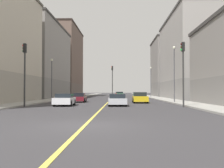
{
  "coord_description": "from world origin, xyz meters",
  "views": [
    {
      "loc": [
        1.56,
        -11.79,
        1.58
      ],
      "look_at": [
        0.44,
        27.82,
        2.63
      ],
      "focal_mm": 41.55,
      "sensor_mm": 36.0,
      "label": 1
    }
  ],
  "objects_px": {
    "building_right_midblock": "(35,61)",
    "car_red": "(118,94)",
    "traffic_light_left_near": "(183,65)",
    "street_lamp_left_far": "(151,79)",
    "building_right_distant": "(60,62)",
    "car_yellow": "(140,98)",
    "car_maroon": "(79,98)",
    "car_green": "(120,94)",
    "building_left_mid": "(197,58)",
    "traffic_light_median_far": "(112,78)",
    "street_lamp_right_near": "(52,75)",
    "traffic_light_right_near": "(25,66)",
    "street_lamp_left_near": "(174,68)",
    "building_left_far": "(173,68)",
    "car_silver": "(117,100)",
    "car_white": "(65,100)"
  },
  "relations": [
    {
      "from": "building_right_midblock",
      "to": "traffic_light_median_far",
      "type": "bearing_deg",
      "value": -4.53
    },
    {
      "from": "car_maroon",
      "to": "traffic_light_left_near",
      "type": "bearing_deg",
      "value": -42.0
    },
    {
      "from": "car_red",
      "to": "car_white",
      "type": "bearing_deg",
      "value": -95.93
    },
    {
      "from": "car_green",
      "to": "building_right_midblock",
      "type": "bearing_deg",
      "value": -135.9
    },
    {
      "from": "street_lamp_right_near",
      "to": "car_green",
      "type": "bearing_deg",
      "value": 73.03
    },
    {
      "from": "street_lamp_right_near",
      "to": "street_lamp_left_near",
      "type": "bearing_deg",
      "value": -16.44
    },
    {
      "from": "car_green",
      "to": "car_silver",
      "type": "xyz_separation_m",
      "value": [
        -0.42,
        -46.11,
        -0.03
      ]
    },
    {
      "from": "traffic_light_right_near",
      "to": "street_lamp_left_far",
      "type": "relative_size",
      "value": 0.91
    },
    {
      "from": "traffic_light_right_near",
      "to": "street_lamp_right_near",
      "type": "relative_size",
      "value": 0.98
    },
    {
      "from": "car_red",
      "to": "car_silver",
      "type": "distance_m",
      "value": 53.03
    },
    {
      "from": "car_yellow",
      "to": "traffic_light_median_far",
      "type": "bearing_deg",
      "value": 101.61
    },
    {
      "from": "building_right_midblock",
      "to": "street_lamp_left_far",
      "type": "height_order",
      "value": "building_right_midblock"
    },
    {
      "from": "building_left_mid",
      "to": "building_right_midblock",
      "type": "bearing_deg",
      "value": 171.78
    },
    {
      "from": "building_right_midblock",
      "to": "car_silver",
      "type": "relative_size",
      "value": 5.35
    },
    {
      "from": "traffic_light_right_near",
      "to": "car_yellow",
      "type": "bearing_deg",
      "value": 36.38
    },
    {
      "from": "building_left_far",
      "to": "traffic_light_median_far",
      "type": "xyz_separation_m",
      "value": [
        -16.67,
        -18.58,
        -3.64
      ]
    },
    {
      "from": "car_silver",
      "to": "traffic_light_left_near",
      "type": "bearing_deg",
      "value": -19.89
    },
    {
      "from": "car_yellow",
      "to": "car_silver",
      "type": "bearing_deg",
      "value": -114.12
    },
    {
      "from": "building_right_midblock",
      "to": "street_lamp_right_near",
      "type": "height_order",
      "value": "building_right_midblock"
    },
    {
      "from": "traffic_light_median_far",
      "to": "street_lamp_right_near",
      "type": "xyz_separation_m",
      "value": [
        -8.86,
        -15.16,
        -0.29
      ]
    },
    {
      "from": "building_right_distant",
      "to": "traffic_light_left_near",
      "type": "distance_m",
      "value": 60.24
    },
    {
      "from": "building_right_midblock",
      "to": "car_red",
      "type": "bearing_deg",
      "value": 53.99
    },
    {
      "from": "building_left_far",
      "to": "traffic_light_right_near",
      "type": "height_order",
      "value": "building_left_far"
    },
    {
      "from": "traffic_light_median_far",
      "to": "street_lamp_left_far",
      "type": "distance_m",
      "value": 9.98
    },
    {
      "from": "building_right_midblock",
      "to": "car_green",
      "type": "bearing_deg",
      "value": 44.1
    },
    {
      "from": "street_lamp_left_near",
      "to": "car_yellow",
      "type": "distance_m",
      "value": 5.94
    },
    {
      "from": "building_left_mid",
      "to": "building_right_distant",
      "type": "bearing_deg",
      "value": 139.15
    },
    {
      "from": "traffic_light_left_near",
      "to": "traffic_light_median_far",
      "type": "xyz_separation_m",
      "value": [
        -7.65,
        29.15,
        0.29
      ]
    },
    {
      "from": "building_right_distant",
      "to": "car_yellow",
      "type": "relative_size",
      "value": 5.48
    },
    {
      "from": "car_green",
      "to": "building_left_far",
      "type": "bearing_deg",
      "value": -2.68
    },
    {
      "from": "building_left_far",
      "to": "car_maroon",
      "type": "bearing_deg",
      "value": -119.36
    },
    {
      "from": "traffic_light_right_near",
      "to": "car_yellow",
      "type": "relative_size",
      "value": 1.52
    },
    {
      "from": "traffic_light_right_near",
      "to": "car_maroon",
      "type": "height_order",
      "value": "traffic_light_right_near"
    },
    {
      "from": "traffic_light_median_far",
      "to": "street_lamp_left_near",
      "type": "distance_m",
      "value": 22.1
    },
    {
      "from": "street_lamp_right_near",
      "to": "building_left_far",
      "type": "bearing_deg",
      "value": 52.89
    },
    {
      "from": "car_white",
      "to": "building_right_midblock",
      "type": "bearing_deg",
      "value": 113.83
    },
    {
      "from": "building_left_far",
      "to": "street_lamp_left_near",
      "type": "xyz_separation_m",
      "value": [
        -8.0,
        -38.9,
        -3.43
      ]
    },
    {
      "from": "traffic_light_left_near",
      "to": "car_red",
      "type": "height_order",
      "value": "traffic_light_left_near"
    },
    {
      "from": "building_right_midblock",
      "to": "traffic_light_right_near",
      "type": "relative_size",
      "value": 3.79
    },
    {
      "from": "car_white",
      "to": "street_lamp_left_far",
      "type": "bearing_deg",
      "value": 67.9
    },
    {
      "from": "traffic_light_left_near",
      "to": "street_lamp_left_far",
      "type": "relative_size",
      "value": 0.92
    },
    {
      "from": "car_maroon",
      "to": "car_green",
      "type": "bearing_deg",
      "value": 81.21
    },
    {
      "from": "car_yellow",
      "to": "street_lamp_left_near",
      "type": "bearing_deg",
      "value": -0.59
    },
    {
      "from": "building_right_midblock",
      "to": "traffic_light_left_near",
      "type": "distance_m",
      "value": 39.32
    },
    {
      "from": "building_right_midblock",
      "to": "car_silver",
      "type": "height_order",
      "value": "building_right_midblock"
    },
    {
      "from": "building_right_distant",
      "to": "traffic_light_right_near",
      "type": "height_order",
      "value": "building_right_distant"
    },
    {
      "from": "building_right_distant",
      "to": "street_lamp_right_near",
      "type": "relative_size",
      "value": 3.54
    },
    {
      "from": "street_lamp_right_near",
      "to": "car_red",
      "type": "relative_size",
      "value": 1.43
    },
    {
      "from": "building_left_mid",
      "to": "car_yellow",
      "type": "xyz_separation_m",
      "value": [
        -12.5,
        -16.78,
        -7.4
      ]
    },
    {
      "from": "building_left_mid",
      "to": "traffic_light_left_near",
      "type": "height_order",
      "value": "building_left_mid"
    }
  ]
}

